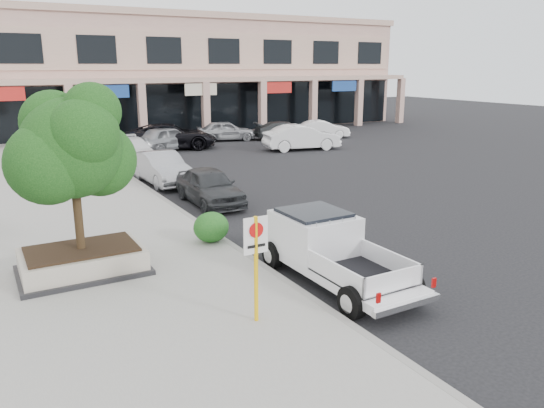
# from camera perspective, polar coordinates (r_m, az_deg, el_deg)

# --- Properties ---
(ground) EXTENTS (120.00, 120.00, 0.00)m
(ground) POSITION_cam_1_polar(r_m,az_deg,el_deg) (15.19, 4.42, -6.19)
(ground) COLOR black
(ground) RESTS_ON ground
(sidewalk) EXTENTS (8.00, 52.00, 0.15)m
(sidewalk) POSITION_cam_1_polar(r_m,az_deg,el_deg) (18.70, -20.61, -2.83)
(sidewalk) COLOR gray
(sidewalk) RESTS_ON ground
(curb) EXTENTS (0.20, 52.00, 0.15)m
(curb) POSITION_cam_1_polar(r_m,az_deg,el_deg) (19.61, -9.19, -1.25)
(curb) COLOR gray
(curb) RESTS_ON ground
(strip_mall) EXTENTS (40.55, 12.43, 9.50)m
(strip_mall) POSITION_cam_1_polar(r_m,az_deg,el_deg) (48.39, -10.44, 13.72)
(strip_mall) COLOR tan
(strip_mall) RESTS_ON ground
(planter) EXTENTS (3.20, 2.20, 0.68)m
(planter) POSITION_cam_1_polar(r_m,az_deg,el_deg) (14.73, -19.71, -5.76)
(planter) COLOR black
(planter) RESTS_ON sidewalk
(planter_tree) EXTENTS (2.90, 2.55, 4.00)m
(planter_tree) POSITION_cam_1_polar(r_m,az_deg,el_deg) (14.19, -20.31, 5.72)
(planter_tree) COLOR black
(planter_tree) RESTS_ON planter
(no_parking_sign) EXTENTS (0.55, 0.09, 2.30)m
(no_parking_sign) POSITION_cam_1_polar(r_m,az_deg,el_deg) (10.96, -1.74, -5.47)
(no_parking_sign) COLOR yellow
(no_parking_sign) RESTS_ON sidewalk
(hedge) EXTENTS (1.10, 0.99, 0.93)m
(hedge) POSITION_cam_1_polar(r_m,az_deg,el_deg) (16.29, -6.56, -2.49)
(hedge) COLOR #164F19
(hedge) RESTS_ON sidewalk
(pickup_truck) EXTENTS (2.03, 5.38, 1.69)m
(pickup_truck) POSITION_cam_1_polar(r_m,az_deg,el_deg) (13.54, 6.84, -5.10)
(pickup_truck) COLOR white
(pickup_truck) RESTS_ON ground
(curb_car_a) EXTENTS (1.79, 4.30, 1.45)m
(curb_car_a) POSITION_cam_1_polar(r_m,az_deg,el_deg) (21.29, -6.72, 1.92)
(curb_car_a) COLOR #2A2D2F
(curb_car_a) RESTS_ON ground
(curb_car_b) EXTENTS (1.78, 4.58, 1.49)m
(curb_car_b) POSITION_cam_1_polar(r_m,az_deg,el_deg) (25.35, -11.78, 3.81)
(curb_car_b) COLOR #95969C
(curb_car_b) RESTS_ON ground
(curb_car_c) EXTENTS (2.01, 4.83, 1.39)m
(curb_car_c) POSITION_cam_1_polar(r_m,az_deg,el_deg) (31.27, -14.73, 5.58)
(curb_car_c) COLOR white
(curb_car_c) RESTS_ON ground
(curb_car_d) EXTENTS (2.77, 5.08, 1.35)m
(curb_car_d) POSITION_cam_1_polar(r_m,az_deg,el_deg) (36.39, -17.09, 6.61)
(curb_car_d) COLOR black
(curb_car_d) RESTS_ON ground
(lot_car_a) EXTENTS (5.03, 3.28, 1.59)m
(lot_car_a) POSITION_cam_1_polar(r_m,az_deg,el_deg) (35.24, -11.14, 6.94)
(lot_car_a) COLOR gray
(lot_car_a) RESTS_ON ground
(lot_car_b) EXTENTS (5.22, 2.64, 1.64)m
(lot_car_b) POSITION_cam_1_polar(r_m,az_deg,el_deg) (34.99, 3.21, 7.18)
(lot_car_b) COLOR silver
(lot_car_b) RESTS_ON ground
(lot_car_c) EXTENTS (4.91, 2.89, 1.34)m
(lot_car_c) POSITION_cam_1_polar(r_m,az_deg,el_deg) (40.03, 1.44, 7.93)
(lot_car_c) COLOR #2D3032
(lot_car_c) RESTS_ON ground
(lot_car_d) EXTENTS (6.57, 4.38, 1.68)m
(lot_car_d) POSITION_cam_1_polar(r_m,az_deg,el_deg) (35.94, -10.87, 7.17)
(lot_car_d) COLOR black
(lot_car_d) RESTS_ON ground
(lot_car_e) EXTENTS (4.60, 2.78, 1.46)m
(lot_car_e) POSITION_cam_1_polar(r_m,az_deg,el_deg) (39.41, -4.97, 7.87)
(lot_car_e) COLOR #999CA1
(lot_car_e) RESTS_ON ground
(lot_car_f) EXTENTS (4.28, 2.74, 1.33)m
(lot_car_f) POSITION_cam_1_polar(r_m,az_deg,el_deg) (40.99, 5.44, 8.03)
(lot_car_f) COLOR white
(lot_car_f) RESTS_ON ground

